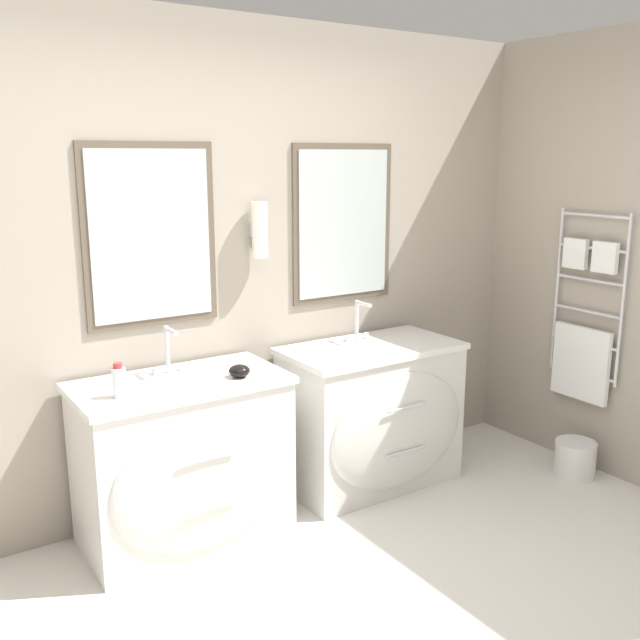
{
  "coord_description": "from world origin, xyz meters",
  "views": [
    {
      "loc": [
        -1.53,
        -1.76,
        1.89
      ],
      "look_at": [
        0.38,
        1.16,
        1.08
      ],
      "focal_mm": 40.0,
      "sensor_mm": 36.0,
      "label": 1
    }
  ],
  "objects_px": {
    "vanity_left": "(186,461)",
    "toiletry_bottle": "(119,382)",
    "vanity_right": "(374,415)",
    "amenity_bowl": "(239,371)",
    "waste_bin": "(575,458)"
  },
  "relations": [
    {
      "from": "vanity_right",
      "to": "waste_bin",
      "type": "height_order",
      "value": "vanity_right"
    },
    {
      "from": "amenity_bowl",
      "to": "vanity_right",
      "type": "bearing_deg",
      "value": 5.16
    },
    {
      "from": "vanity_left",
      "to": "amenity_bowl",
      "type": "relative_size",
      "value": 9.75
    },
    {
      "from": "toiletry_bottle",
      "to": "waste_bin",
      "type": "height_order",
      "value": "toiletry_bottle"
    },
    {
      "from": "vanity_right",
      "to": "toiletry_bottle",
      "type": "xyz_separation_m",
      "value": [
        -1.49,
        -0.06,
        0.48
      ]
    },
    {
      "from": "vanity_right",
      "to": "waste_bin",
      "type": "xyz_separation_m",
      "value": [
        1.08,
        -0.59,
        -0.31
      ]
    },
    {
      "from": "vanity_left",
      "to": "amenity_bowl",
      "type": "xyz_separation_m",
      "value": [
        0.26,
        -0.08,
        0.44
      ]
    },
    {
      "from": "amenity_bowl",
      "to": "waste_bin",
      "type": "relative_size",
      "value": 0.43
    },
    {
      "from": "toiletry_bottle",
      "to": "vanity_right",
      "type": "bearing_deg",
      "value": 2.13
    },
    {
      "from": "vanity_right",
      "to": "amenity_bowl",
      "type": "relative_size",
      "value": 9.75
    },
    {
      "from": "vanity_left",
      "to": "toiletry_bottle",
      "type": "xyz_separation_m",
      "value": [
        -0.32,
        -0.06,
        0.48
      ]
    },
    {
      "from": "vanity_left",
      "to": "vanity_right",
      "type": "bearing_deg",
      "value": 0.0
    },
    {
      "from": "vanity_left",
      "to": "toiletry_bottle",
      "type": "distance_m",
      "value": 0.58
    },
    {
      "from": "waste_bin",
      "to": "amenity_bowl",
      "type": "bearing_deg",
      "value": 165.45
    },
    {
      "from": "toiletry_bottle",
      "to": "amenity_bowl",
      "type": "relative_size",
      "value": 1.53
    }
  ]
}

